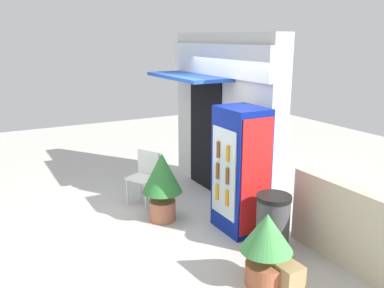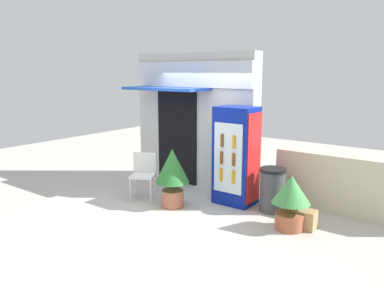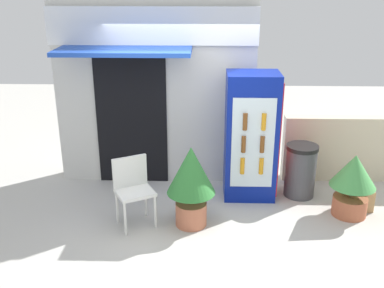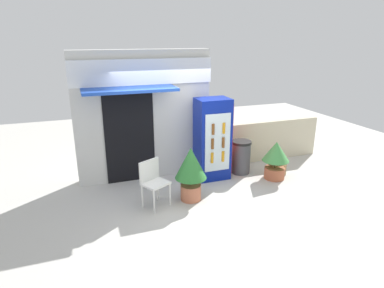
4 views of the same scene
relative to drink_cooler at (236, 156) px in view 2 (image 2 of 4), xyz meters
The scene contains 9 objects.
ground 1.54m from the drink_cooler, 138.68° to the right, with size 16.00×16.00×0.00m, color beige.
storefront_building 1.69m from the drink_cooler, 157.36° to the left, with size 3.08×1.12×2.93m.
drink_cooler is the anchor object (origin of this frame).
plastic_chair 1.88m from the drink_cooler, 152.07° to the right, with size 0.60×0.57×0.93m.
potted_plant_near_shop 1.26m from the drink_cooler, 133.78° to the right, with size 0.64×0.64×1.12m.
potted_plant_curbside 1.52m from the drink_cooler, 22.76° to the right, with size 0.62×0.62×0.90m.
trash_bin 0.93m from the drink_cooler, ahead, with size 0.47×0.47×0.81m.
stone_boundary_wall 2.11m from the drink_cooler, 17.56° to the left, with size 2.76×0.21×1.06m, color beige.
cardboard_box 1.76m from the drink_cooler, 14.34° to the right, with size 0.37×0.27×0.31m, color tan.
Camera 2 is at (4.48, -5.42, 2.54)m, focal length 35.67 mm.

